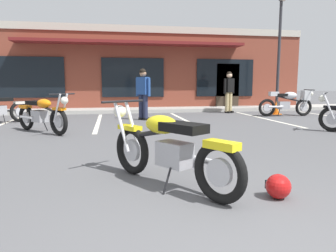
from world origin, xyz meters
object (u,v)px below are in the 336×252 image
at_px(helmet_on_pavement, 278,186).
at_px(motorcycle_silver_naked, 42,114).
at_px(motorcycle_blue_standard, 289,102).
at_px(traffic_cone, 276,108).
at_px(person_in_black_shirt, 229,89).
at_px(person_in_shorts_foreground, 143,91).
at_px(parking_lot_lamp_post, 281,37).
at_px(motorcycle_foreground_classic, 168,147).

bearing_deg(helmet_on_pavement, motorcycle_silver_naked, 123.34).
xyz_separation_m(motorcycle_silver_naked, helmet_on_pavement, (3.37, -5.13, -0.33)).
bearing_deg(motorcycle_silver_naked, motorcycle_blue_standard, 17.25).
xyz_separation_m(motorcycle_blue_standard, traffic_cone, (-0.11, 0.69, -0.27)).
relative_size(person_in_black_shirt, helmet_on_pavement, 6.44).
height_order(person_in_shorts_foreground, helmet_on_pavement, person_in_shorts_foreground).
bearing_deg(motorcycle_silver_naked, parking_lot_lamp_post, 26.28).
xyz_separation_m(motorcycle_foreground_classic, motorcycle_silver_naked, (-2.31, 4.52, 0.00)).
bearing_deg(motorcycle_foreground_classic, motorcycle_blue_standard, 50.58).
bearing_deg(motorcycle_blue_standard, person_in_black_shirt, 136.66).
bearing_deg(motorcycle_foreground_classic, helmet_on_pavement, -29.56).
xyz_separation_m(motorcycle_blue_standard, helmet_on_pavement, (-4.72, -7.64, -0.40)).
relative_size(person_in_black_shirt, traffic_cone, 3.16).
bearing_deg(traffic_cone, motorcycle_blue_standard, -80.72).
relative_size(motorcycle_foreground_classic, parking_lot_lamp_post, 0.39).
bearing_deg(parking_lot_lamp_post, person_in_black_shirt, -175.76).
height_order(person_in_shorts_foreground, parking_lot_lamp_post, parking_lot_lamp_post).
bearing_deg(traffic_cone, helmet_on_pavement, -118.96).
relative_size(person_in_black_shirt, person_in_shorts_foreground, 1.00).
height_order(motorcycle_foreground_classic, person_in_black_shirt, person_in_black_shirt).
bearing_deg(traffic_cone, motorcycle_silver_naked, -158.15).
bearing_deg(helmet_on_pavement, motorcycle_blue_standard, 58.28).
xyz_separation_m(person_in_shorts_foreground, helmet_on_pavement, (0.66, -7.36, -0.82)).
bearing_deg(parking_lot_lamp_post, motorcycle_blue_standard, -108.20).
height_order(motorcycle_blue_standard, parking_lot_lamp_post, parking_lot_lamp_post).
bearing_deg(helmet_on_pavement, motorcycle_foreground_classic, 150.44).
distance_m(motorcycle_foreground_classic, motorcycle_blue_standard, 9.11).
height_order(motorcycle_foreground_classic, motorcycle_blue_standard, same).
relative_size(motorcycle_silver_naked, traffic_cone, 3.22).
relative_size(person_in_shorts_foreground, traffic_cone, 3.16).
distance_m(helmet_on_pavement, traffic_cone, 9.52).
bearing_deg(person_in_shorts_foreground, motorcycle_silver_naked, -140.52).
distance_m(person_in_shorts_foreground, helmet_on_pavement, 7.43).
height_order(person_in_black_shirt, helmet_on_pavement, person_in_black_shirt).
relative_size(motorcycle_foreground_classic, person_in_shorts_foreground, 1.10).
relative_size(motorcycle_foreground_classic, motorcycle_blue_standard, 0.87).
distance_m(motorcycle_foreground_classic, helmet_on_pavement, 1.27).
xyz_separation_m(motorcycle_silver_naked, person_in_black_shirt, (6.40, 4.12, 0.49)).
height_order(motorcycle_silver_naked, parking_lot_lamp_post, parking_lot_lamp_post).
xyz_separation_m(person_in_black_shirt, person_in_shorts_foreground, (-3.69, -1.88, 0.00)).
distance_m(motorcycle_blue_standard, traffic_cone, 0.75).
bearing_deg(motorcycle_silver_naked, person_in_shorts_foreground, 39.48).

